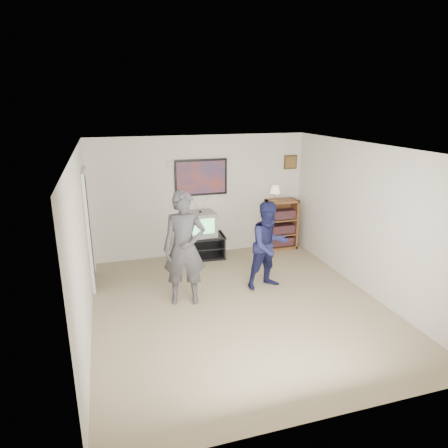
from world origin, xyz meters
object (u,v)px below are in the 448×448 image
media_stand (201,246)px  person_tall (184,248)px  crt_television (201,224)px  bookshelf (281,224)px  person_short (269,245)px

media_stand → person_tall: size_ratio=0.54×
media_stand → person_tall: bearing=-106.9°
media_stand → crt_television: 0.49m
bookshelf → person_short: 2.03m
media_stand → person_short: person_short is taller
crt_television → person_tall: 1.95m
bookshelf → person_tall: 3.16m
bookshelf → media_stand: bearing=-178.4°
person_short → crt_television: bearing=105.7°
crt_television → person_short: size_ratio=0.38×
bookshelf → crt_television: bearing=-178.4°
crt_television → person_short: person_short is taller
person_tall → person_short: person_tall is taller
person_tall → crt_television: bearing=81.6°
media_stand → person_short: bearing=-60.6°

